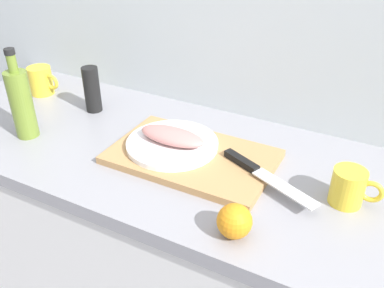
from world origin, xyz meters
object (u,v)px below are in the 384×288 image
object	(u,v)px
chef_knife	(256,170)
pepper_mill	(92,89)
fish_fillet	(173,135)
olive_oil_bottle	(21,103)
coffee_mug_0	(349,187)
coffee_mug_1	(41,81)
cutting_board	(192,157)
white_plate	(173,143)
orange_0	(234,221)

from	to	relation	value
chef_knife	pepper_mill	world-z (taller)	pepper_mill
fish_fillet	olive_oil_bottle	xyz separation A→B (m)	(-0.43, -0.12, 0.05)
coffee_mug_0	coffee_mug_1	distance (m)	1.08
coffee_mug_1	cutting_board	bearing A→B (deg)	-11.15
pepper_mill	coffee_mug_0	bearing A→B (deg)	-7.20
white_plate	orange_0	world-z (taller)	orange_0
coffee_mug_1	pepper_mill	world-z (taller)	pepper_mill
coffee_mug_0	orange_0	size ratio (longest dim) A/B	1.55
cutting_board	coffee_mug_0	xyz separation A→B (m)	(0.40, 0.01, 0.03)
coffee_mug_0	pepper_mill	size ratio (longest dim) A/B	0.78
chef_knife	coffee_mug_0	bearing A→B (deg)	27.58
fish_fillet	orange_0	distance (m)	0.36
coffee_mug_1	pepper_mill	size ratio (longest dim) A/B	0.81
coffee_mug_0	olive_oil_bottle	bearing A→B (deg)	-172.55
cutting_board	olive_oil_bottle	size ratio (longest dim) A/B	1.64
white_plate	coffee_mug_1	xyz separation A→B (m)	(-0.61, 0.12, 0.02)
olive_oil_bottle	pepper_mill	size ratio (longest dim) A/B	1.78
orange_0	white_plate	bearing A→B (deg)	140.91
white_plate	chef_knife	world-z (taller)	chef_knife
cutting_board	coffee_mug_1	world-z (taller)	coffee_mug_1
olive_oil_bottle	coffee_mug_1	bearing A→B (deg)	126.38
coffee_mug_1	orange_0	world-z (taller)	coffee_mug_1
cutting_board	chef_knife	xyz separation A→B (m)	(0.18, -0.01, 0.02)
cutting_board	white_plate	world-z (taller)	white_plate
pepper_mill	cutting_board	bearing A→B (deg)	-14.85
fish_fillet	pepper_mill	size ratio (longest dim) A/B	1.27
white_plate	coffee_mug_1	world-z (taller)	coffee_mug_1
white_plate	pepper_mill	size ratio (longest dim) A/B	1.70
white_plate	chef_knife	xyz separation A→B (m)	(0.25, -0.02, 0.00)
coffee_mug_0	orange_0	distance (m)	0.29
olive_oil_bottle	orange_0	bearing A→B (deg)	-8.41
coffee_mug_0	coffee_mug_1	bearing A→B (deg)	173.40
orange_0	pepper_mill	bearing A→B (deg)	152.90
fish_fillet	coffee_mug_1	bearing A→B (deg)	168.80
fish_fillet	coffee_mug_1	xyz separation A→B (m)	(-0.61, 0.12, -0.00)
chef_knife	coffee_mug_0	distance (m)	0.22
coffee_mug_0	coffee_mug_1	size ratio (longest dim) A/B	0.97
white_plate	orange_0	size ratio (longest dim) A/B	3.36
olive_oil_bottle	coffee_mug_0	size ratio (longest dim) A/B	2.27
coffee_mug_0	pepper_mill	xyz separation A→B (m)	(-0.83, 0.10, 0.03)
white_plate	fish_fillet	bearing A→B (deg)	-165.96
chef_knife	olive_oil_bottle	world-z (taller)	olive_oil_bottle
chef_knife	white_plate	bearing A→B (deg)	-160.50
white_plate	coffee_mug_1	bearing A→B (deg)	168.80
chef_knife	coffee_mug_1	bearing A→B (deg)	-165.41
chef_knife	pepper_mill	distance (m)	0.62
chef_knife	pepper_mill	bearing A→B (deg)	-167.26
white_plate	orange_0	bearing A→B (deg)	-39.09
cutting_board	coffee_mug_0	world-z (taller)	coffee_mug_0
fish_fillet	white_plate	bearing A→B (deg)	14.04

